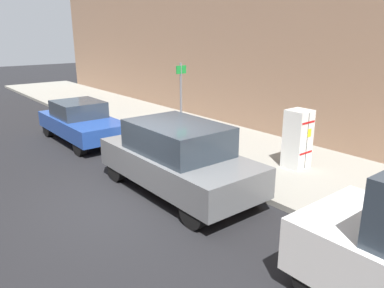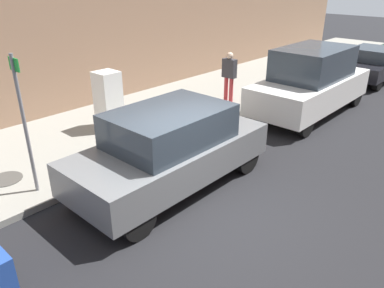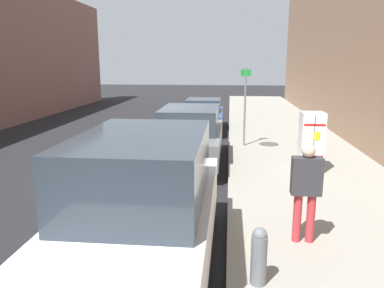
# 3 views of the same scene
# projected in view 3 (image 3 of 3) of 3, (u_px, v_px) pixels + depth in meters

# --- Properties ---
(ground_plane) EXTENTS (80.00, 80.00, 0.00)m
(ground_plane) POSITION_uv_depth(u_px,v_px,m) (155.00, 161.00, 12.00)
(ground_plane) COLOR black
(sidewalk_slab) EXTENTS (4.46, 44.00, 0.14)m
(sidewalk_slab) POSITION_uv_depth(u_px,v_px,m) (301.00, 162.00, 11.54)
(sidewalk_slab) COLOR gray
(sidewalk_slab) RESTS_ON ground
(discarded_refrigerator) EXTENTS (0.62, 0.61, 1.64)m
(discarded_refrigerator) POSITION_uv_depth(u_px,v_px,m) (311.00, 142.00, 10.24)
(discarded_refrigerator) COLOR white
(discarded_refrigerator) RESTS_ON sidewalk_slab
(manhole_cover) EXTENTS (0.70, 0.70, 0.02)m
(manhole_cover) POSITION_uv_depth(u_px,v_px,m) (269.00, 144.00, 13.76)
(manhole_cover) COLOR #47443F
(manhole_cover) RESTS_ON sidewalk_slab
(street_sign_post) EXTENTS (0.36, 0.07, 2.79)m
(street_sign_post) POSITION_uv_depth(u_px,v_px,m) (245.00, 103.00, 13.26)
(street_sign_post) COLOR slate
(street_sign_post) RESTS_ON sidewalk_slab
(fire_hydrant) EXTENTS (0.22, 0.22, 0.82)m
(fire_hydrant) POSITION_uv_depth(u_px,v_px,m) (259.00, 255.00, 5.04)
(fire_hydrant) COLOR slate
(fire_hydrant) RESTS_ON sidewalk_slab
(pedestrian_walking_far) EXTENTS (0.49, 0.23, 1.69)m
(pedestrian_walking_far) POSITION_uv_depth(u_px,v_px,m) (306.00, 186.00, 6.13)
(pedestrian_walking_far) COLOR #B73338
(pedestrian_walking_far) RESTS_ON sidewalk_slab
(parked_hatchback_blue) EXTENTS (1.74, 4.13, 1.44)m
(parked_hatchback_blue) POSITION_uv_depth(u_px,v_px,m) (203.00, 115.00, 17.19)
(parked_hatchback_blue) COLOR #23479E
(parked_hatchback_blue) RESTS_ON ground
(parked_suv_gray) EXTENTS (1.90, 4.44, 1.75)m
(parked_suv_gray) POSITION_uv_depth(u_px,v_px,m) (190.00, 135.00, 11.52)
(parked_suv_gray) COLOR slate
(parked_suv_gray) RESTS_ON ground
(parked_van_white) EXTENTS (1.94, 4.89, 2.14)m
(parked_van_white) POSITION_uv_depth(u_px,v_px,m) (144.00, 208.00, 5.36)
(parked_van_white) COLOR silver
(parked_van_white) RESTS_ON ground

